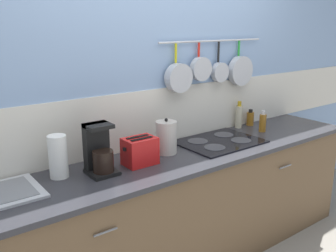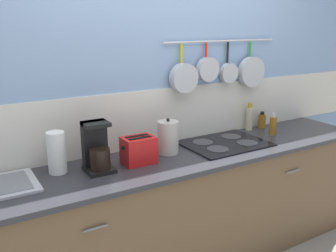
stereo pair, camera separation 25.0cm
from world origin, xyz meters
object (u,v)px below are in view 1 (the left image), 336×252
Objects in this scene: bottle_vinegar at (250,118)px; paper_towel_roll at (58,157)px; kettle at (166,137)px; coffee_maker at (99,153)px; toaster at (140,151)px; bottle_olive_oil at (263,122)px; bottle_cooking_wine at (239,116)px.

paper_towel_roll is at bearing -176.89° from bottle_vinegar.
kettle reaches higher than bottle_vinegar.
kettle is 1.06m from bottle_vinegar.
paper_towel_roll is at bearing 158.67° from coffee_maker.
toaster reaches higher than bottle_vinegar.
bottle_olive_oil is (1.53, -0.01, -0.05)m from coffee_maker.
toaster is (0.51, -0.11, -0.04)m from paper_towel_roll.
toaster is at bearing -169.47° from bottle_cooking_wine.
paper_towel_roll is at bearing 176.69° from bottle_olive_oil.
bottle_vinegar is (0.07, 0.20, -0.02)m from bottle_olive_oil.
bottle_olive_oil is (1.25, 0.01, -0.01)m from toaster.
bottle_cooking_wine is 0.22m from bottle_olive_oil.
paper_towel_roll reaches higher than toaster.
paper_towel_roll is at bearing 176.94° from kettle.
coffee_maker is 1.73× the size of bottle_olive_oil.
toaster is 1.57× the size of bottle_vinegar.
bottle_cooking_wine is at bearing 10.53° from toaster.
coffee_maker is 1.32× the size of bottle_cooking_wine.
toaster is at bearing -165.16° from kettle.
toaster is 1.25m from bottle_olive_oil.
bottle_cooking_wine is 1.31× the size of bottle_olive_oil.
kettle is at bearing -170.77° from bottle_cooking_wine.
bottle_olive_oil is 1.25× the size of bottle_vinegar.
paper_towel_roll is 0.78m from kettle.
coffee_maker reaches higher than bottle_olive_oil.
toaster is 0.96× the size of bottle_cooking_wine.
coffee_maker is 0.55m from kettle.
bottle_olive_oil is at bearing 0.51° from toaster.
bottle_cooking_wine is at bearing 3.62° from paper_towel_roll.
toaster is 1.20m from bottle_cooking_wine.
coffee_maker is 1.61m from bottle_vinegar.
bottle_olive_oil reaches higher than bottle_vinegar.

